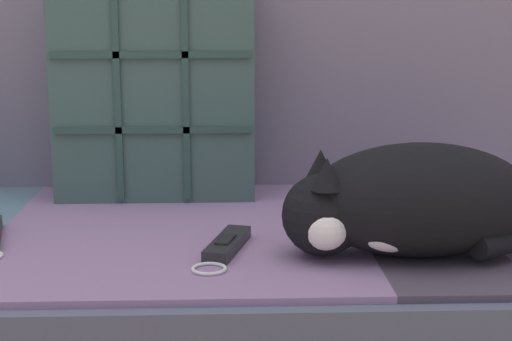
{
  "coord_description": "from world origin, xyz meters",
  "views": [
    {
      "loc": [
        0.27,
        -1.11,
        0.71
      ],
      "look_at": [
        0.31,
        0.08,
        0.46
      ],
      "focal_mm": 55.0,
      "sensor_mm": 36.0,
      "label": 1
    }
  ],
  "objects_px": {
    "throw_pillow_quilted": "(155,89)",
    "game_remote_far": "(226,246)",
    "couch": "(73,324)",
    "sleeping_cat": "(404,203)"
  },
  "relations": [
    {
      "from": "game_remote_far",
      "to": "couch",
      "type": "bearing_deg",
      "value": 146.52
    },
    {
      "from": "throw_pillow_quilted",
      "to": "game_remote_far",
      "type": "distance_m",
      "value": 0.42
    },
    {
      "from": "throw_pillow_quilted",
      "to": "couch",
      "type": "bearing_deg",
      "value": -126.85
    },
    {
      "from": "throw_pillow_quilted",
      "to": "game_remote_far",
      "type": "height_order",
      "value": "throw_pillow_quilted"
    },
    {
      "from": "sleeping_cat",
      "to": "game_remote_far",
      "type": "distance_m",
      "value": 0.26
    },
    {
      "from": "sleeping_cat",
      "to": "couch",
      "type": "bearing_deg",
      "value": 158.57
    },
    {
      "from": "couch",
      "to": "sleeping_cat",
      "type": "relative_size",
      "value": 4.54
    },
    {
      "from": "throw_pillow_quilted",
      "to": "game_remote_far",
      "type": "bearing_deg",
      "value": -70.02
    },
    {
      "from": "couch",
      "to": "throw_pillow_quilted",
      "type": "bearing_deg",
      "value": 53.15
    },
    {
      "from": "throw_pillow_quilted",
      "to": "sleeping_cat",
      "type": "height_order",
      "value": "throw_pillow_quilted"
    }
  ]
}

